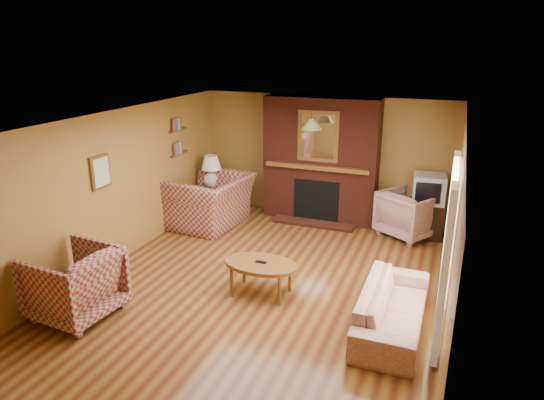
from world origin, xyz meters
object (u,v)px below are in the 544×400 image
at_px(side_table, 213,201).
at_px(crt_tv, 429,189).
at_px(plaid_armchair, 74,283).
at_px(floral_armchair, 409,214).
at_px(floral_sofa, 393,308).
at_px(table_lamp, 211,170).
at_px(coffee_table, 261,266).
at_px(tv_stand, 426,219).
at_px(plaid_loveseat, 211,201).
at_px(fireplace, 321,161).

xyz_separation_m(side_table, crt_tv, (4.15, 0.34, 0.61)).
height_order(plaid_armchair, side_table, plaid_armchair).
bearing_deg(floral_armchair, crt_tv, -128.72).
bearing_deg(floral_armchair, floral_sofa, 124.90).
distance_m(table_lamp, crt_tv, 4.16).
bearing_deg(plaid_armchair, coffee_table, 129.36).
distance_m(table_lamp, tv_stand, 4.21).
xyz_separation_m(plaid_loveseat, floral_armchair, (3.61, 0.79, -0.06)).
distance_m(plaid_armchair, tv_stand, 5.95).
relative_size(floral_sofa, crt_tv, 3.17).
bearing_deg(plaid_loveseat, side_table, -150.18).
bearing_deg(table_lamp, side_table, 90.00).
distance_m(plaid_loveseat, table_lamp, 0.75).
distance_m(coffee_table, tv_stand, 3.63).
relative_size(floral_sofa, tv_stand, 2.90).
height_order(coffee_table, side_table, side_table).
bearing_deg(crt_tv, table_lamp, -175.26).
bearing_deg(tv_stand, fireplace, 169.51).
xyz_separation_m(coffee_table, side_table, (-2.17, 2.69, -0.14)).
relative_size(plaid_armchair, table_lamp, 1.54).
distance_m(floral_armchair, table_lamp, 3.90).
relative_size(floral_armchair, tv_stand, 1.43).
xyz_separation_m(plaid_armchair, coffee_table, (2.02, 1.37, -0.03)).
bearing_deg(plaid_armchair, plaid_loveseat, -176.36).
height_order(plaid_armchair, floral_sofa, plaid_armchair).
bearing_deg(floral_sofa, coffee_table, 84.01).
height_order(coffee_table, tv_stand, tv_stand).
bearing_deg(tv_stand, crt_tv, -95.34).
height_order(plaid_loveseat, floral_sofa, plaid_loveseat).
bearing_deg(plaid_loveseat, table_lamp, -150.18).
distance_m(fireplace, floral_sofa, 4.02).
bearing_deg(plaid_loveseat, coffee_table, 46.82).
relative_size(table_lamp, crt_tv, 1.10).
relative_size(plaid_loveseat, floral_armchair, 1.59).
bearing_deg(side_table, plaid_loveseat, -65.20).
bearing_deg(floral_sofa, plaid_loveseat, 58.22).
distance_m(floral_sofa, crt_tv, 3.30).
distance_m(plaid_loveseat, side_table, 0.63).
height_order(fireplace, plaid_loveseat, fireplace).
relative_size(plaid_armchair, crt_tv, 1.70).
relative_size(side_table, table_lamp, 0.88).
bearing_deg(floral_armchair, plaid_armchair, 81.54).
height_order(fireplace, tv_stand, fireplace).
height_order(floral_armchair, side_table, floral_armchair).
xyz_separation_m(plaid_loveseat, table_lamp, (-0.25, 0.54, 0.46)).
xyz_separation_m(floral_armchair, coffee_table, (-1.69, -2.93, 0.01)).
relative_size(floral_sofa, table_lamp, 2.88).
relative_size(floral_armchair, coffee_table, 0.88).
bearing_deg(plaid_armchair, tv_stand, 143.02).
distance_m(plaid_loveseat, tv_stand, 4.00).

